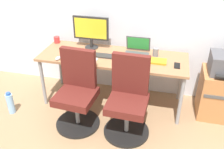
% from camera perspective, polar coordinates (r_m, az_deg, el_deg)
% --- Properties ---
extents(ground_plane, '(5.28, 5.28, 0.00)m').
position_cam_1_polar(ground_plane, '(3.57, 0.19, -6.00)').
color(ground_plane, '#9E7A56').
extents(back_wall, '(4.40, 0.04, 2.60)m').
position_cam_1_polar(back_wall, '(3.38, 1.92, 16.34)').
color(back_wall, silver).
rests_on(back_wall, ground).
extents(desk, '(1.88, 0.65, 0.71)m').
position_cam_1_polar(desk, '(3.23, 0.21, 3.32)').
color(desk, '#996B47').
rests_on(desk, ground).
extents(office_chair_left, '(0.54, 0.54, 0.94)m').
position_cam_1_polar(office_chair_left, '(3.00, -7.90, -4.19)').
color(office_chair_left, black).
rests_on(office_chair_left, ground).
extents(office_chair_right, '(0.54, 0.54, 0.94)m').
position_cam_1_polar(office_chair_right, '(2.86, 3.70, -5.86)').
color(office_chair_right, black).
rests_on(office_chair_right, ground).
extents(side_cabinet, '(0.48, 0.46, 0.61)m').
position_cam_1_polar(side_cabinet, '(3.44, 23.20, -4.09)').
color(side_cabinet, '#B77542').
rests_on(side_cabinet, ground).
extents(water_bottle_on_floor, '(0.09, 0.09, 0.31)m').
position_cam_1_polar(water_bottle_on_floor, '(3.53, -22.12, -6.06)').
color(water_bottle_on_floor, '#8CBFF2').
rests_on(water_bottle_on_floor, ground).
extents(desktop_monitor, '(0.48, 0.18, 0.43)m').
position_cam_1_polar(desktop_monitor, '(3.36, -4.82, 10.03)').
color(desktop_monitor, '#262626').
rests_on(desktop_monitor, desk).
extents(open_laptop, '(0.31, 0.28, 0.22)m').
position_cam_1_polar(open_laptop, '(3.24, 5.72, 5.45)').
color(open_laptop, '#4C4C51').
rests_on(open_laptop, desk).
extents(keyboard_by_monitor, '(0.34, 0.12, 0.02)m').
position_cam_1_polar(keyboard_by_monitor, '(3.12, -6.49, 3.45)').
color(keyboard_by_monitor, silver).
rests_on(keyboard_by_monitor, desk).
extents(keyboard_by_laptop, '(0.34, 0.12, 0.02)m').
position_cam_1_polar(keyboard_by_laptop, '(3.20, -2.68, 4.38)').
color(keyboard_by_laptop, '#2D2D2D').
rests_on(keyboard_by_laptop, desk).
extents(mouse_by_monitor, '(0.06, 0.10, 0.03)m').
position_cam_1_polar(mouse_by_monitor, '(3.31, -7.19, 5.22)').
color(mouse_by_monitor, silver).
rests_on(mouse_by_monitor, desk).
extents(mouse_by_laptop, '(0.06, 0.10, 0.03)m').
position_cam_1_polar(mouse_by_laptop, '(3.18, -12.22, 3.66)').
color(mouse_by_laptop, '#B7B7B7').
rests_on(mouse_by_laptop, desk).
extents(coffee_mug, '(0.08, 0.08, 0.09)m').
position_cam_1_polar(coffee_mug, '(3.67, -12.45, 7.74)').
color(coffee_mug, red).
rests_on(coffee_mug, desk).
extents(pen_cup, '(0.07, 0.07, 0.10)m').
position_cam_1_polar(pen_cup, '(3.23, 9.90, 5.02)').
color(pen_cup, slate).
rests_on(pen_cup, desk).
extents(phone_near_laptop, '(0.07, 0.14, 0.01)m').
position_cam_1_polar(phone_near_laptop, '(3.06, 14.59, 1.97)').
color(phone_near_laptop, black).
rests_on(phone_near_laptop, desk).
extents(notebook, '(0.21, 0.15, 0.03)m').
position_cam_1_polar(notebook, '(3.09, 10.38, 3.00)').
color(notebook, orange).
rests_on(notebook, desk).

